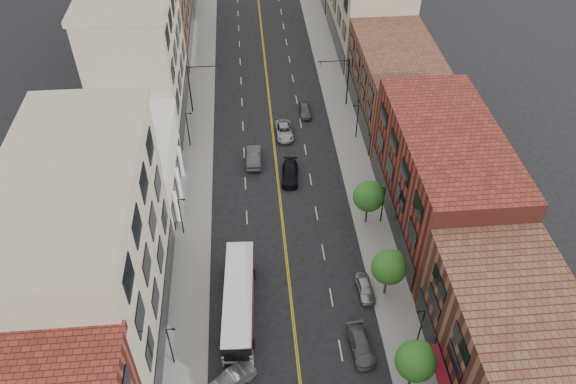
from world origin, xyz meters
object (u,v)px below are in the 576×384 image
object	(u,v)px
city_bus	(239,299)
car_parked_far	(365,288)
car_angle_b	(231,380)
car_lane_b	(284,131)
car_lane_a	(290,174)
car_lane_c	(305,111)
car_parked_mid	(361,346)
car_lane_behind	(254,157)

from	to	relation	value
city_bus	car_parked_far	xyz separation A→B (m)	(12.46, 1.16, -1.20)
car_angle_b	car_lane_b	xyz separation A→B (m)	(7.41, 35.93, -0.05)
car_lane_a	car_lane_b	world-z (taller)	car_lane_a
car_lane_b	car_lane_c	size ratio (longest dim) A/B	1.26
city_bus	car_parked_mid	bearing A→B (deg)	-22.90
city_bus	car_lane_c	size ratio (longest dim) A/B	3.19
car_lane_a	car_lane_b	distance (m)	8.97
car_parked_far	car_lane_b	xyz separation A→B (m)	(-5.90, 27.09, 0.04)
car_lane_behind	car_angle_b	bearing A→B (deg)	86.27
car_lane_behind	car_lane_a	xyz separation A→B (m)	(4.29, -3.55, -0.10)
car_angle_b	car_lane_behind	bearing A→B (deg)	141.12
car_lane_c	car_angle_b	bearing A→B (deg)	-104.50
car_lane_behind	city_bus	bearing A→B (deg)	86.45
car_parked_mid	car_lane_b	distance (m)	33.78
car_lane_a	car_lane_b	xyz separation A→B (m)	(0.00, 8.97, -0.04)
car_parked_far	car_lane_behind	world-z (taller)	car_lane_behind
city_bus	car_lane_behind	world-z (taller)	city_bus
car_angle_b	car_lane_behind	size ratio (longest dim) A/B	0.90
city_bus	car_parked_mid	world-z (taller)	city_bus
car_parked_far	car_lane_a	size ratio (longest dim) A/B	0.76
city_bus	car_parked_far	world-z (taller)	city_bus
city_bus	car_lane_b	distance (m)	29.03
car_lane_behind	car_lane_b	bearing A→B (deg)	-126.21
city_bus	car_parked_far	distance (m)	12.57
city_bus	car_lane_behind	xyz separation A→B (m)	(2.27, 22.83, -1.02)
car_parked_mid	car_lane_c	size ratio (longest dim) A/B	1.20
car_parked_far	city_bus	bearing A→B (deg)	-176.97
car_lane_b	car_lane_c	xyz separation A→B (m)	(3.31, 4.63, -0.02)
car_parked_mid	car_lane_behind	bearing A→B (deg)	101.88
car_angle_b	car_lane_c	xyz separation A→B (m)	(10.73, 40.56, -0.07)
car_parked_far	car_lane_b	distance (m)	27.73
car_lane_b	car_parked_far	bearing A→B (deg)	-79.80
car_lane_behind	car_lane_b	world-z (taller)	car_lane_behind
car_parked_mid	car_lane_behind	size ratio (longest dim) A/B	0.94
car_angle_b	car_lane_behind	distance (m)	30.67
car_parked_mid	car_lane_a	world-z (taller)	car_lane_a
car_lane_behind	car_parked_far	bearing A→B (deg)	117.30
car_lane_c	car_lane_behind	bearing A→B (deg)	-126.80
car_angle_b	car_lane_c	bearing A→B (deg)	132.15
car_lane_a	car_lane_b	bearing A→B (deg)	96.23
car_angle_b	car_parked_far	xyz separation A→B (m)	(13.31, 8.84, -0.09)
car_parked_far	car_lane_behind	size ratio (longest dim) A/B	0.76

